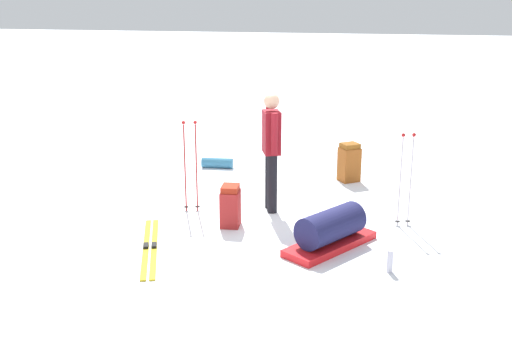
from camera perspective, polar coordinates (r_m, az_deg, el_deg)
The scene contains 10 objects.
ground_plane at distance 8.59m, azimuth -0.00°, elevation -4.49°, with size 80.00×80.00×0.00m, color white.
skier_standing at distance 8.59m, azimuth 1.44°, elevation 2.18°, with size 0.32×0.54×1.70m.
ski_pair_near at distance 7.69m, azimuth -9.85°, elevation -7.18°, with size 0.78×1.78×0.05m.
backpack_large_dark at distance 8.19m, azimuth -2.41°, elevation -3.49°, with size 0.27×0.33×0.57m.
backpack_bright at distance 10.23m, azimuth 8.69°, elevation 0.59°, with size 0.40×0.39×0.65m.
ski_poles_planted_near at distance 8.66m, azimuth -6.13°, elevation 0.68°, with size 0.22×0.12×1.32m.
ski_poles_planted_far at distance 8.29m, azimuth 13.81°, elevation -0.55°, with size 0.21×0.11×1.28m.
gear_sled at distance 7.57m, azimuth 6.97°, elevation -5.70°, with size 1.11×1.34×0.49m.
sleeping_mat_rolled at distance 10.96m, azimuth -3.64°, elevation 0.57°, with size 0.18×0.18×0.55m, color teal.
thermos_bottle at distance 7.08m, azimuth 12.39°, elevation -8.41°, with size 0.07×0.07×0.26m, color #B5B3C4.
Camera 1 is at (-1.66, 7.87, 3.03)m, focal length 42.87 mm.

